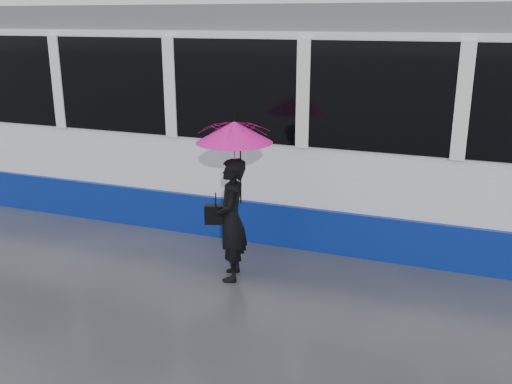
% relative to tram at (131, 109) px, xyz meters
% --- Properties ---
extents(ground, '(90.00, 90.00, 0.00)m').
position_rel_tram_xyz_m(ground, '(3.39, -2.50, -1.64)').
color(ground, '#2D2D33').
rests_on(ground, ground).
extents(rails, '(34.00, 1.51, 0.02)m').
position_rel_tram_xyz_m(rails, '(3.39, -0.00, -1.63)').
color(rails, '#3F3D38').
rests_on(rails, ground).
extents(tram, '(26.00, 2.56, 3.35)m').
position_rel_tram_xyz_m(tram, '(0.00, 0.00, 0.00)').
color(tram, white).
rests_on(tram, ground).
extents(woman, '(0.53, 0.65, 1.56)m').
position_rel_tram_xyz_m(woman, '(2.98, -2.46, -0.86)').
color(woman, black).
rests_on(woman, ground).
extents(umbrella, '(1.15, 1.15, 1.05)m').
position_rel_tram_xyz_m(umbrella, '(3.03, -2.46, 0.07)').
color(umbrella, '#F9158F').
rests_on(umbrella, ground).
extents(handbag, '(0.30, 0.20, 0.42)m').
position_rel_tram_xyz_m(handbag, '(2.76, -2.44, -0.82)').
color(handbag, black).
rests_on(handbag, ground).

